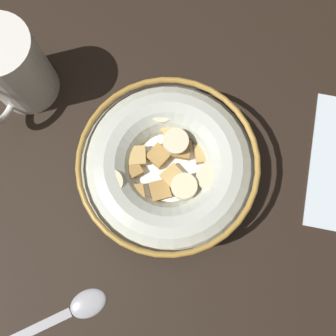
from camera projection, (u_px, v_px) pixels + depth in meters
ground_plane at (168, 175)px, 44.34cm from camera, size 117.93×117.93×2.00cm
cereal_bowl at (168, 168)px, 40.35cm from camera, size 18.79×18.79×5.73cm
spoon at (70, 313)px, 39.85cm from camera, size 11.30×11.80×0.80cm
coffee_mug at (13, 69)px, 40.75cm from camera, size 10.36×7.19×9.89cm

